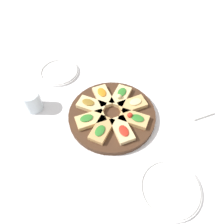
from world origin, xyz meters
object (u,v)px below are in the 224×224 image
at_px(plate_right, 59,72).
at_px(water_glass, 32,101).
at_px(plate_left, 170,189).
at_px(napkin_stack, 196,107).
at_px(serving_board, 112,115).

xyz_separation_m(plate_right, water_glass, (-0.18, 0.17, 0.04)).
bearing_deg(water_glass, plate_left, -147.85).
bearing_deg(plate_left, napkin_stack, -50.16).
bearing_deg(plate_right, plate_left, -165.71).
bearing_deg(water_glass, plate_right, -42.68).
bearing_deg(plate_right, serving_board, -159.97).
relative_size(plate_right, napkin_stack, 1.65).
height_order(plate_left, plate_right, same).
xyz_separation_m(serving_board, water_glass, (0.19, 0.30, 0.03)).
relative_size(serving_board, water_glass, 4.08).
xyz_separation_m(serving_board, napkin_stack, (-0.11, -0.37, -0.01)).
distance_m(water_glass, napkin_stack, 0.74).
height_order(serving_board, plate_left, serving_board).
bearing_deg(serving_board, plate_right, 20.03).
relative_size(serving_board, plate_left, 1.71).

